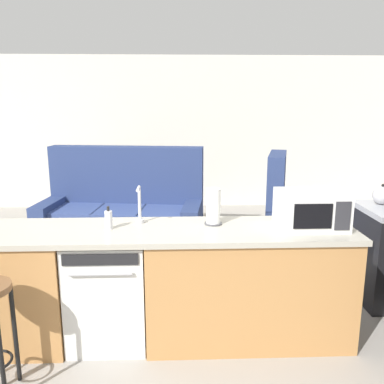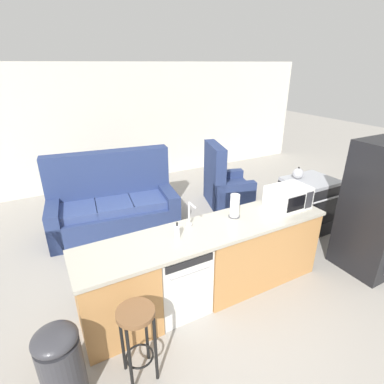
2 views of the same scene
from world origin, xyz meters
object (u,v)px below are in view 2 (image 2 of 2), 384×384
armchair (224,187)px  soap_bottle (177,231)px  couch (113,206)px  paper_towel_roll (235,206)px  kettle (298,173)px  stove_range (307,205)px  trash_bin (61,365)px  microwave (288,197)px  dishwasher (177,276)px  bar_stool (137,330)px  refrigerator (380,209)px

armchair → soap_bottle: bearing=-134.1°
armchair → couch: bearing=178.0°
paper_towel_roll → kettle: (1.62, 0.57, -0.05)m
stove_range → armchair: size_ratio=0.75×
soap_bottle → trash_bin: size_ratio=0.24×
microwave → armchair: size_ratio=0.42×
stove_range → microwave: microwave is taller
stove_range → paper_towel_roll: paper_towel_roll is taller
dishwasher → paper_towel_roll: (0.81, 0.11, 0.62)m
bar_stool → couch: bearing=79.7°
soap_bottle → refrigerator: bearing=-12.3°
refrigerator → trash_bin: (-3.86, 0.05, -0.49)m
soap_bottle → kettle: size_ratio=0.86×
soap_bottle → couch: 2.20m
refrigerator → bar_stool: refrigerator is taller
stove_range → trash_bin: stove_range is taller
refrigerator → trash_bin: 3.89m
bar_stool → microwave: bearing=15.0°
dishwasher → soap_bottle: bearing=42.8°
refrigerator → soap_bottle: (-2.58, 0.56, 0.11)m
dishwasher → trash_bin: bearing=-158.4°
dishwasher → armchair: bearing=45.9°
couch → armchair: bearing=-2.0°
stove_range → soap_bottle: size_ratio=5.11×
stove_range → kettle: 0.57m
couch → dishwasher: bearing=-85.8°
refrigerator → bar_stool: 3.27m
dishwasher → couch: bearing=94.2°
stove_range → trash_bin: (-3.86, -1.05, -0.07)m
dishwasher → trash_bin: dishwasher is taller
bar_stool → couch: (0.50, 2.72, -0.14)m
stove_range → couch: bearing=150.2°
dishwasher → trash_bin: size_ratio=1.14×
kettle → bar_stool: size_ratio=0.28×
microwave → kettle: 1.13m
dishwasher → bar_stool: bearing=-137.9°
microwave → trash_bin: microwave is taller
stove_range → armchair: armchair is taller
soap_bottle → armchair: size_ratio=0.15×
dishwasher → soap_bottle: size_ratio=4.77×
stove_range → armchair: 1.63m
bar_stool → trash_bin: size_ratio=1.00×
dishwasher → paper_towel_roll: paper_towel_roll is taller
stove_range → microwave: (-1.06, -0.55, 0.59)m
soap_bottle → armchair: (1.98, 2.04, -0.62)m
stove_range → soap_bottle: 2.69m
armchair → dishwasher: bearing=-134.1°
dishwasher → bar_stool: size_ratio=1.14×
dishwasher → refrigerator: bearing=-11.9°
trash_bin → armchair: 4.14m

